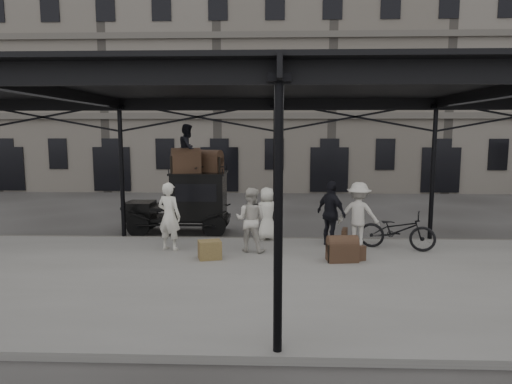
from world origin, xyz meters
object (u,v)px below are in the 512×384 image
Objects in this scene: porter_left at (169,216)px; bicycle at (397,230)px; taxi at (190,200)px; steamer_trunk_platform at (342,250)px; porter_official at (331,213)px; steamer_trunk_roof_near at (186,162)px.

bicycle is at bearing -157.21° from porter_left.
taxi is 1.84× the size of porter_left.
taxi is 7.04m from bicycle.
taxi reaches higher than porter_left.
steamer_trunk_platform is at bearing 144.64° from bicycle.
bicycle is at bearing 29.56° from steamer_trunk_platform.
porter_official is (4.78, 0.67, -0.00)m from porter_left.
porter_official is at bearing -24.91° from taxi.
steamer_trunk_roof_near is (-4.75, 1.92, 1.40)m from porter_official.
steamer_trunk_roof_near reaches higher than porter_left.
steamer_trunk_roof_near is 6.40m from steamer_trunk_platform.
porter_official is 1.96m from bicycle.
porter_left is (-0.11, -2.84, -0.06)m from taxi.
steamer_trunk_roof_near is at bearing -108.07° from taxi.
taxi is 1.85× the size of porter_official.
taxi is 3.75× the size of steamer_trunk_roof_near.
steamer_trunk_platform is (0.09, -1.71, -0.70)m from porter_official.
porter_official is at bearing 96.47° from bicycle.
porter_official is 1.84m from steamer_trunk_platform.
steamer_trunk_platform is (4.76, -3.87, -0.76)m from taxi.
steamer_trunk_platform is at bearing -39.13° from taxi.
taxi is at bearing 86.86° from bicycle.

